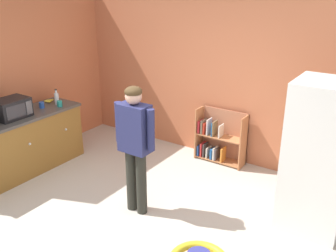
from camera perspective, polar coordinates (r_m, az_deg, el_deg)
name	(u,v)px	position (r m, az deg, el deg)	size (l,w,h in m)	color
ground_plane	(130,223)	(4.78, -5.74, -14.31)	(12.00, 12.00, 0.00)	beige
back_wall	(221,76)	(6.03, 8.03, 7.44)	(5.20, 0.06, 2.70)	#BF6A45
left_side_wall	(32,73)	(6.54, -19.82, 7.49)	(0.06, 2.99, 2.70)	#C26943
kitchen_counter	(17,146)	(6.07, -21.81, -2.78)	(0.65, 2.08, 0.90)	brown
refrigerator	(319,158)	(4.61, 21.86, -4.48)	(0.73, 0.68, 1.78)	white
bookshelf	(218,139)	(6.14, 7.61, -2.00)	(0.80, 0.28, 0.85)	#B87346
standing_person	(135,140)	(4.52, -5.02, -2.07)	(0.57, 0.22, 1.64)	#292A23
microwave	(11,108)	(5.88, -22.60, 2.47)	(0.37, 0.48, 0.28)	black
banana_bunch	(50,101)	(6.44, -17.44, 3.67)	(0.15, 0.16, 0.04)	yellow
clear_bottle	(57,98)	(6.30, -16.47, 4.07)	(0.07, 0.07, 0.25)	silver
white_cup	(29,104)	(6.28, -20.20, 3.08)	(0.08, 0.08, 0.10)	white
blue_cup	(42,105)	(6.19, -18.55, 3.03)	(0.08, 0.08, 0.10)	blue
teal_cup	(60,104)	(6.18, -16.06, 3.26)	(0.08, 0.08, 0.10)	teal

